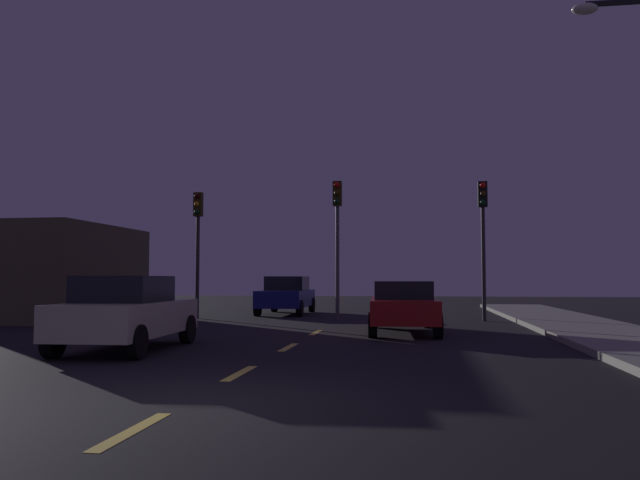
{
  "coord_description": "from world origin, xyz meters",
  "views": [
    {
      "loc": [
        2.73,
        -7.11,
        1.47
      ],
      "look_at": [
        -0.41,
        13.64,
        2.75
      ],
      "focal_mm": 35.77,
      "sensor_mm": 36.0,
      "label": 1
    }
  ],
  "objects_px": {
    "traffic_signal_center": "(337,222)",
    "car_oncoming_far": "(287,295)",
    "car_adjacent_lane": "(127,312)",
    "car_stopped_ahead": "(403,306)",
    "traffic_signal_left": "(198,230)",
    "traffic_signal_right": "(483,223)"
  },
  "relations": [
    {
      "from": "traffic_signal_center",
      "to": "car_oncoming_far",
      "type": "xyz_separation_m",
      "value": [
        -2.56,
        3.35,
        -2.72
      ]
    },
    {
      "from": "traffic_signal_center",
      "to": "traffic_signal_right",
      "type": "relative_size",
      "value": 1.03
    },
    {
      "from": "traffic_signal_center",
      "to": "car_adjacent_lane",
      "type": "height_order",
      "value": "traffic_signal_center"
    },
    {
      "from": "traffic_signal_left",
      "to": "car_adjacent_lane",
      "type": "distance_m",
      "value": 10.86
    },
    {
      "from": "car_stopped_ahead",
      "to": "car_adjacent_lane",
      "type": "relative_size",
      "value": 1.09
    },
    {
      "from": "traffic_signal_right",
      "to": "traffic_signal_center",
      "type": "bearing_deg",
      "value": 180.0
    },
    {
      "from": "traffic_signal_left",
      "to": "car_oncoming_far",
      "type": "relative_size",
      "value": 1.06
    },
    {
      "from": "traffic_signal_left",
      "to": "traffic_signal_center",
      "type": "height_order",
      "value": "traffic_signal_center"
    },
    {
      "from": "car_stopped_ahead",
      "to": "car_adjacent_lane",
      "type": "height_order",
      "value": "car_adjacent_lane"
    },
    {
      "from": "car_adjacent_lane",
      "to": "car_oncoming_far",
      "type": "distance_m",
      "value": 13.7
    },
    {
      "from": "traffic_signal_left",
      "to": "traffic_signal_right",
      "type": "distance_m",
      "value": 10.41
    },
    {
      "from": "car_stopped_ahead",
      "to": "traffic_signal_right",
      "type": "bearing_deg",
      "value": 62.36
    },
    {
      "from": "traffic_signal_left",
      "to": "car_stopped_ahead",
      "type": "xyz_separation_m",
      "value": [
        7.7,
        -5.16,
        -2.58
      ]
    },
    {
      "from": "car_stopped_ahead",
      "to": "car_oncoming_far",
      "type": "xyz_separation_m",
      "value": [
        -4.99,
        8.52,
        0.06
      ]
    },
    {
      "from": "traffic_signal_right",
      "to": "car_adjacent_lane",
      "type": "xyz_separation_m",
      "value": [
        -8.25,
        -10.34,
        -2.65
      ]
    },
    {
      "from": "traffic_signal_left",
      "to": "traffic_signal_right",
      "type": "xyz_separation_m",
      "value": [
        10.41,
        0.0,
        0.11
      ]
    },
    {
      "from": "car_stopped_ahead",
      "to": "car_oncoming_far",
      "type": "bearing_deg",
      "value": 120.38
    },
    {
      "from": "car_adjacent_lane",
      "to": "car_oncoming_far",
      "type": "height_order",
      "value": "car_oncoming_far"
    },
    {
      "from": "traffic_signal_center",
      "to": "car_adjacent_lane",
      "type": "relative_size",
      "value": 1.2
    },
    {
      "from": "traffic_signal_left",
      "to": "traffic_signal_center",
      "type": "xyz_separation_m",
      "value": [
        5.27,
        0.0,
        0.2
      ]
    },
    {
      "from": "traffic_signal_right",
      "to": "car_adjacent_lane",
      "type": "distance_m",
      "value": 13.49
    },
    {
      "from": "traffic_signal_left",
      "to": "traffic_signal_right",
      "type": "bearing_deg",
      "value": 0.0
    }
  ]
}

